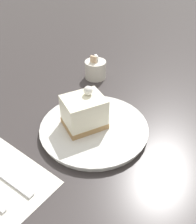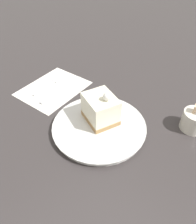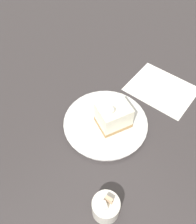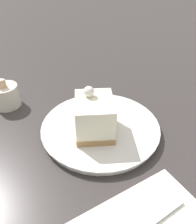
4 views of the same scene
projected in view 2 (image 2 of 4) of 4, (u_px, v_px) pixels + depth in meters
name	position (u px, v px, depth m)	size (l,w,h in m)	color
ground_plane	(108.00, 135.00, 0.63)	(4.00, 4.00, 0.00)	#383333
plate	(98.00, 127.00, 0.64)	(0.27, 0.27, 0.02)	silver
cake_slice	(101.00, 109.00, 0.63)	(0.12, 0.10, 0.10)	#AD8451
napkin	(53.00, 88.00, 0.80)	(0.23, 0.26, 0.00)	white
fork	(51.00, 83.00, 0.82)	(0.05, 0.15, 0.00)	silver
knife	(55.00, 92.00, 0.77)	(0.05, 0.18, 0.00)	silver
sugar_bowl	(194.00, 120.00, 0.63)	(0.07, 0.07, 0.08)	silver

